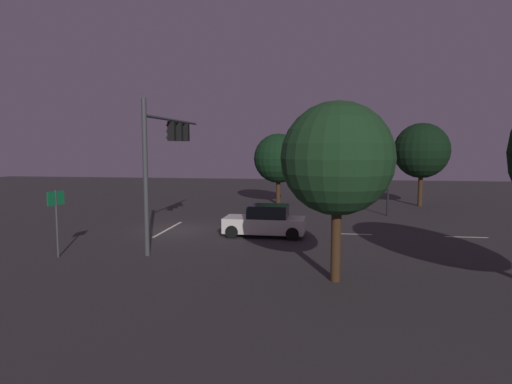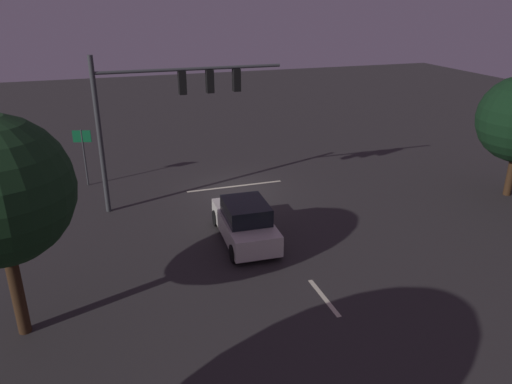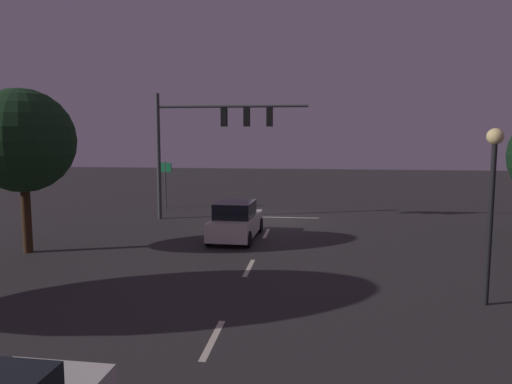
# 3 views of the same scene
# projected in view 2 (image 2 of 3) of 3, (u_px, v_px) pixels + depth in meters

# --- Properties ---
(ground_plane) EXTENTS (80.00, 80.00, 0.00)m
(ground_plane) POSITION_uv_depth(u_px,v_px,m) (238.00, 190.00, 24.73)
(ground_plane) COLOR #2D2B2B
(traffic_signal_assembly) EXTENTS (8.30, 0.47, 6.90)m
(traffic_signal_assembly) POSITION_uv_depth(u_px,v_px,m) (167.00, 99.00, 21.35)
(traffic_signal_assembly) COLOR #383A3D
(traffic_signal_assembly) RESTS_ON ground_plane
(lane_dash_far) EXTENTS (0.16, 2.20, 0.01)m
(lane_dash_far) POSITION_uv_depth(u_px,v_px,m) (264.00, 222.00, 21.20)
(lane_dash_far) COLOR beige
(lane_dash_far) RESTS_ON ground_plane
(lane_dash_mid) EXTENTS (0.16, 2.20, 0.01)m
(lane_dash_mid) POSITION_uv_depth(u_px,v_px,m) (324.00, 297.00, 15.92)
(lane_dash_mid) COLOR beige
(lane_dash_mid) RESTS_ON ground_plane
(stop_bar) EXTENTS (5.00, 0.16, 0.01)m
(stop_bar) POSITION_uv_depth(u_px,v_px,m) (235.00, 186.00, 25.20)
(stop_bar) COLOR beige
(stop_bar) RESTS_ON ground_plane
(car_approaching) EXTENTS (2.05, 4.43, 1.70)m
(car_approaching) POSITION_uv_depth(u_px,v_px,m) (245.00, 222.00, 19.37)
(car_approaching) COLOR silver
(car_approaching) RESTS_ON ground_plane
(route_sign) EXTENTS (0.88, 0.29, 2.96)m
(route_sign) POSITION_uv_depth(u_px,v_px,m) (83.00, 146.00, 24.57)
(route_sign) COLOR #383A3D
(route_sign) RESTS_ON ground_plane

